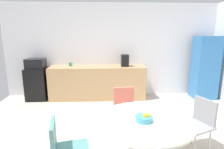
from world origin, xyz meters
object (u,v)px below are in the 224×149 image
at_px(chair_gray, 200,119).
at_px(mug_white, 70,64).
at_px(microwave, 36,63).
at_px(chair_teal, 62,146).
at_px(coffee_maker, 125,60).
at_px(locker_cabinet, 205,68).
at_px(fruit_bowl, 145,118).
at_px(chair_coral, 125,105).
at_px(round_table, 145,128).
at_px(mini_fridge, 38,84).

bearing_deg(chair_gray, mug_white, 132.74).
height_order(microwave, chair_teal, microwave).
xyz_separation_m(chair_teal, coffee_maker, (1.07, 3.06, 0.54)).
bearing_deg(locker_cabinet, fruit_bowl, -129.09).
distance_m(microwave, chair_coral, 2.91).
height_order(round_table, fruit_bowl, fruit_bowl).
distance_m(mini_fridge, round_table, 3.70).
xyz_separation_m(round_table, chair_coral, (-0.14, 1.01, -0.09)).
relative_size(microwave, locker_cabinet, 0.28).
xyz_separation_m(chair_gray, fruit_bowl, (-0.96, -0.45, 0.26)).
bearing_deg(chair_gray, microwave, 142.91).
height_order(mini_fridge, fruit_bowl, mini_fridge).
bearing_deg(mini_fridge, locker_cabinet, -1.25).
bearing_deg(chair_gray, chair_coral, 150.35).
relative_size(locker_cabinet, round_table, 1.43).
relative_size(microwave, chair_coral, 0.58).
bearing_deg(microwave, chair_coral, -40.27).
height_order(mug_white, coffee_maker, coffee_maker).
relative_size(mini_fridge, fruit_bowl, 4.13).
distance_m(chair_teal, fruit_bowl, 1.03).
bearing_deg(coffee_maker, chair_teal, -109.22).
distance_m(round_table, chair_coral, 1.02).
distance_m(fruit_bowl, mug_white, 3.33).
bearing_deg(mug_white, locker_cabinet, -2.96).
distance_m(chair_coral, coffee_maker, 1.94).
bearing_deg(fruit_bowl, locker_cabinet, 50.91).
height_order(chair_coral, coffee_maker, coffee_maker).
distance_m(mini_fridge, fruit_bowl, 3.74).
xyz_separation_m(locker_cabinet, fruit_bowl, (-2.29, -2.82, -0.08)).
distance_m(microwave, mug_white, 0.91).
height_order(chair_teal, coffee_maker, coffee_maker).
bearing_deg(chair_gray, mini_fridge, 142.91).
xyz_separation_m(chair_teal, chair_gray, (1.94, 0.59, 0.00)).
bearing_deg(mug_white, mini_fridge, -174.21).
bearing_deg(round_table, fruit_bowl, -108.82).
bearing_deg(round_table, chair_coral, 97.62).
relative_size(chair_teal, chair_coral, 1.00).
relative_size(chair_gray, chair_coral, 1.00).
bearing_deg(fruit_bowl, coffee_maker, 88.37).
relative_size(mini_fridge, chair_coral, 1.04).
xyz_separation_m(fruit_bowl, mug_white, (-1.41, 3.01, 0.17)).
bearing_deg(chair_coral, mini_fridge, 139.73).
xyz_separation_m(microwave, fruit_bowl, (2.31, -2.92, -0.22)).
height_order(mini_fridge, microwave, microwave).
bearing_deg(mini_fridge, round_table, -50.93).
bearing_deg(chair_teal, locker_cabinet, 42.11).
distance_m(chair_teal, chair_gray, 2.03).
xyz_separation_m(mini_fridge, mug_white, (0.90, 0.09, 0.52)).
bearing_deg(microwave, chair_gray, -37.09).
relative_size(fruit_bowl, mug_white, 1.62).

